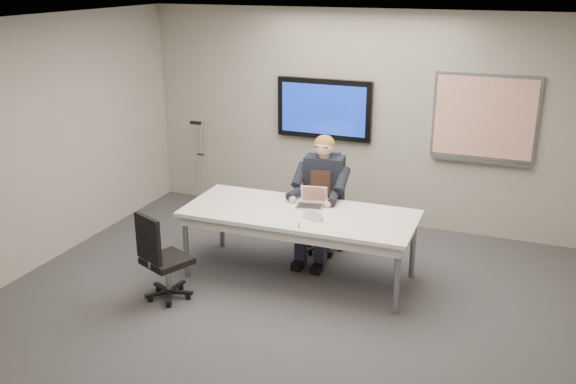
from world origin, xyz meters
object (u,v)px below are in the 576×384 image
at_px(conference_table, 300,219).
at_px(seated_person, 318,211).
at_px(office_chair_far, 324,226).
at_px(laptop, 312,201).
at_px(office_chair_near, 164,273).

relative_size(conference_table, seated_person, 1.73).
bearing_deg(conference_table, office_chair_far, 87.93).
xyz_separation_m(seated_person, laptop, (0.03, -0.31, 0.24)).
relative_size(conference_table, laptop, 7.75).
bearing_deg(office_chair_far, seated_person, -107.70).
distance_m(seated_person, laptop, 0.39).
relative_size(seated_person, laptop, 4.47).
height_order(conference_table, office_chair_far, office_chair_far).
height_order(office_chair_far, laptop, laptop).
xyz_separation_m(conference_table, laptop, (0.06, 0.23, 0.14)).
bearing_deg(office_chair_near, seated_person, -102.95).
distance_m(office_chair_far, office_chair_near, 2.12).
bearing_deg(office_chair_near, laptop, -110.00).
bearing_deg(office_chair_far, conference_table, -112.26).
height_order(conference_table, laptop, laptop).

